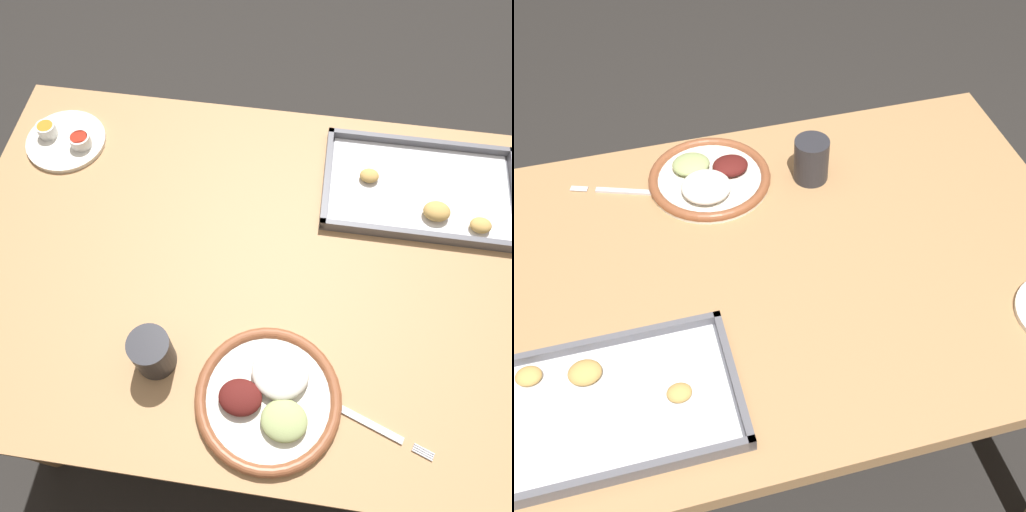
% 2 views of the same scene
% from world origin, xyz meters
% --- Properties ---
extents(ground_plane, '(8.00, 8.00, 0.00)m').
position_xyz_m(ground_plane, '(0.00, 0.00, 0.00)').
color(ground_plane, '#282623').
extents(dining_table, '(1.15, 0.82, 0.74)m').
position_xyz_m(dining_table, '(0.00, 0.00, 0.62)').
color(dining_table, '#AD7F51').
rests_on(dining_table, ground_plane).
extents(dinner_plate, '(0.25, 0.25, 0.05)m').
position_xyz_m(dinner_plate, '(0.08, -0.26, 0.75)').
color(dinner_plate, white).
rests_on(dinner_plate, dining_table).
extents(fork, '(0.20, 0.08, 0.00)m').
position_xyz_m(fork, '(0.26, -0.27, 0.74)').
color(fork, silver).
rests_on(fork, dining_table).
extents(baking_tray, '(0.41, 0.25, 0.04)m').
position_xyz_m(baking_tray, '(0.35, 0.22, 0.75)').
color(baking_tray, '#595960').
rests_on(baking_tray, dining_table).
extents(drinking_cup, '(0.07, 0.07, 0.09)m').
position_xyz_m(drinking_cup, '(-0.12, -0.22, 0.78)').
color(drinking_cup, '#28282D').
rests_on(drinking_cup, dining_table).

